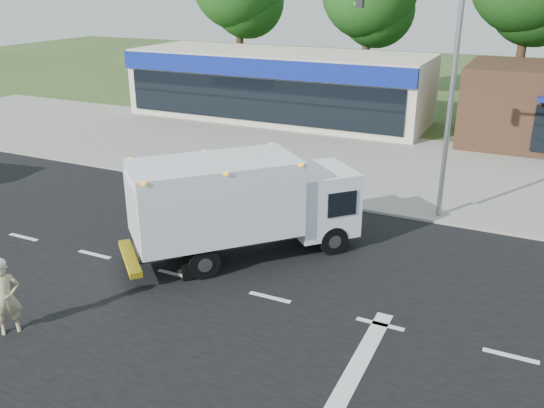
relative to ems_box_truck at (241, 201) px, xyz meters
The scene contains 9 objects.
ground 3.24m from the ems_box_truck, 45.52° to the right, with size 120.00×120.00×0.00m, color #385123.
road_asphalt 3.23m from the ems_box_truck, 45.52° to the right, with size 60.00×14.00×0.02m, color black.
sidewalk 6.79m from the ems_box_truck, 73.32° to the left, with size 60.00×2.40×0.12m, color gray.
parking_apron 12.36m from the ems_box_truck, 81.15° to the left, with size 60.00×9.00×0.02m, color gray.
lane_markings 4.93m from the ems_box_truck, 45.30° to the right, with size 55.20×7.00×0.01m.
ems_box_truck is the anchor object (origin of this frame).
emergency_worker 6.79m from the ems_box_truck, 116.79° to the right, with size 0.76×0.80×1.96m.
retail_strip_mall 19.37m from the ems_box_truck, 111.56° to the left, with size 18.00×6.20×4.00m.
traffic_signal_pole 7.74m from the ems_box_truck, 53.31° to the left, with size 3.51×0.25×8.00m.
Camera 1 is at (5.80, -12.06, 7.85)m, focal length 38.00 mm.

